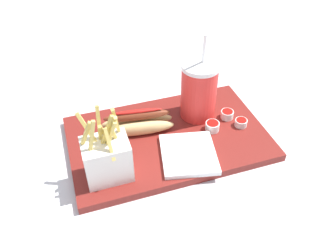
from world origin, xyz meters
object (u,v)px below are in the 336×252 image
object	(u,v)px
fries_basket	(107,158)
hot_dog_1	(138,123)
ketchup_cup_2	(241,122)
ketchup_cup_3	(227,114)
soda_cup	(199,90)
napkin_stack	(189,154)
ketchup_cup_1	(212,126)

from	to	relation	value
fries_basket	hot_dog_1	world-z (taller)	fries_basket
ketchup_cup_2	ketchup_cup_3	distance (m)	0.04
soda_cup	fries_basket	size ratio (longest dim) A/B	1.32
hot_dog_1	napkin_stack	distance (m)	0.15
soda_cup	fries_basket	distance (m)	0.30
hot_dog_1	napkin_stack	size ratio (longest dim) A/B	1.35
fries_basket	hot_dog_1	xyz separation A→B (m)	(0.10, 0.12, -0.03)
hot_dog_1	ketchup_cup_1	distance (m)	0.19
ketchup_cup_1	napkin_stack	distance (m)	0.11
ketchup_cup_3	ketchup_cup_1	bearing A→B (deg)	-150.21
fries_basket	ketchup_cup_3	xyz separation A→B (m)	(0.33, 0.10, -0.04)
ketchup_cup_2	soda_cup	bearing A→B (deg)	137.86
fries_basket	hot_dog_1	bearing A→B (deg)	51.47
napkin_stack	fries_basket	bearing A→B (deg)	179.71
ketchup_cup_3	fries_basket	bearing A→B (deg)	-163.45
hot_dog_1	ketchup_cup_2	bearing A→B (deg)	-14.10
fries_basket	hot_dog_1	size ratio (longest dim) A/B	0.96
ketchup_cup_2	ketchup_cup_3	xyz separation A→B (m)	(-0.02, 0.04, 0.00)
hot_dog_1	ketchup_cup_2	xyz separation A→B (m)	(0.25, -0.06, -0.02)
napkin_stack	hot_dog_1	bearing A→B (deg)	125.71
soda_cup	ketchup_cup_1	distance (m)	0.10
ketchup_cup_2	ketchup_cup_3	size ratio (longest dim) A/B	0.94
fries_basket	ketchup_cup_3	size ratio (longest dim) A/B	5.34
fries_basket	ketchup_cup_3	distance (m)	0.35
soda_cup	napkin_stack	bearing A→B (deg)	-119.45
soda_cup	ketchup_cup_3	size ratio (longest dim) A/B	7.06
ketchup_cup_1	ketchup_cup_3	xyz separation A→B (m)	(0.06, 0.03, -0.00)
ketchup_cup_1	ketchup_cup_3	world-z (taller)	ketchup_cup_1
soda_cup	napkin_stack	distance (m)	0.17
ketchup_cup_3	napkin_stack	size ratio (longest dim) A/B	0.24
fries_basket	ketchup_cup_1	bearing A→B (deg)	13.53
ketchup_cup_2	napkin_stack	distance (m)	0.17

